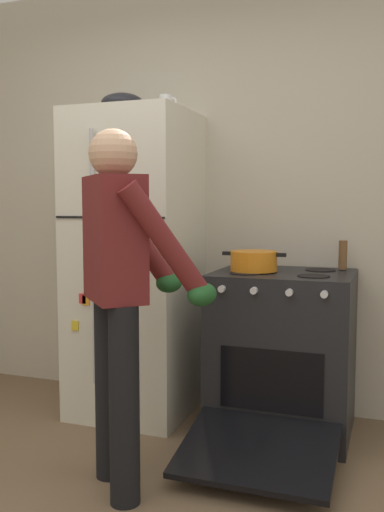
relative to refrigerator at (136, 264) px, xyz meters
name	(u,v)px	position (x,y,z in m)	size (l,w,h in m)	color
kitchen_wall_back	(216,193)	(0.40, 0.38, 0.44)	(6.00, 0.10, 2.70)	beige
refrigerator	(136,264)	(0.00, 0.00, 0.00)	(0.68, 0.72, 1.83)	silver
stove_range	(282,354)	(0.91, -0.02, -0.47)	(0.76, 1.21, 0.91)	black
person_cook	(122,279)	(0.36, -0.90, 0.04)	(0.63, 0.66, 1.60)	black
red_pot	(254,261)	(0.75, -0.05, 0.05)	(0.36, 0.26, 0.11)	orange
coffee_mug	(166,103)	(0.18, 0.05, 0.96)	(0.11, 0.08, 0.10)	silver
pepper_mill	(343,255)	(1.21, 0.20, 0.08)	(0.05, 0.05, 0.17)	brown
mixing_bowl	(122,103)	(-0.08, 0.00, 0.97)	(0.25, 0.25, 0.11)	black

